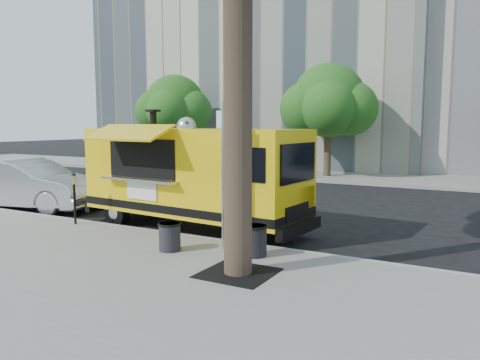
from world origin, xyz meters
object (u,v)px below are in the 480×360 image
(food_truck, at_px, (192,174))
(sedan, at_px, (28,184))
(trash_bin_right, at_px, (170,236))
(far_tree_b, at_px, (329,101))
(far_tree_a, at_px, (175,105))
(trash_bin_left, at_px, (255,240))
(parking_meter, at_px, (74,192))
(sign_post, at_px, (223,167))

(food_truck, height_order, sedan, food_truck)
(sedan, height_order, trash_bin_right, sedan)
(far_tree_b, relative_size, trash_bin_right, 9.61)
(far_tree_a, xyz_separation_m, trash_bin_left, (12.36, -13.99, -3.30))
(parking_meter, bearing_deg, sign_post, -2.52)
(far_tree_a, bearing_deg, trash_bin_right, -53.63)
(far_tree_a, distance_m, sedan, 13.10)
(far_tree_a, distance_m, trash_bin_right, 18.30)
(far_tree_b, bearing_deg, sign_post, -79.85)
(trash_bin_left, height_order, trash_bin_right, trash_bin_left)
(far_tree_a, height_order, far_tree_b, far_tree_b)
(parking_meter, distance_m, sedan, 3.87)
(parking_meter, bearing_deg, far_tree_a, 117.15)
(parking_meter, xyz_separation_m, trash_bin_right, (3.67, -0.84, -0.52))
(far_tree_b, bearing_deg, parking_meter, -98.10)
(sign_post, xyz_separation_m, parking_meter, (-4.55, 0.20, -0.87))
(far_tree_a, relative_size, sign_post, 1.79)
(far_tree_b, relative_size, sedan, 1.13)
(trash_bin_right, bearing_deg, trash_bin_left, 16.41)
(sign_post, relative_size, parking_meter, 2.25)
(far_tree_a, height_order, trash_bin_right, far_tree_a)
(sign_post, relative_size, trash_bin_right, 5.24)
(trash_bin_left, bearing_deg, far_tree_a, 131.45)
(parking_meter, xyz_separation_m, food_truck, (2.58, 1.52, 0.46))
(far_tree_a, distance_m, far_tree_b, 9.01)
(sign_post, height_order, parking_meter, sign_post)
(far_tree_a, bearing_deg, far_tree_b, 2.54)
(far_tree_a, distance_m, food_truck, 15.63)
(sign_post, distance_m, trash_bin_right, 1.77)
(food_truck, bearing_deg, far_tree_b, 97.30)
(food_truck, xyz_separation_m, trash_bin_left, (2.78, -1.87, -0.97))
(trash_bin_left, bearing_deg, parking_meter, 176.33)
(parking_meter, bearing_deg, trash_bin_right, -12.89)
(trash_bin_right, bearing_deg, parking_meter, 167.11)
(sign_post, relative_size, food_truck, 0.47)
(parking_meter, relative_size, trash_bin_left, 2.20)
(sign_post, bearing_deg, trash_bin_right, -143.93)
(trash_bin_left, bearing_deg, far_tree_b, 103.13)
(far_tree_b, distance_m, food_truck, 12.77)
(trash_bin_left, distance_m, trash_bin_right, 1.76)
(far_tree_b, relative_size, trash_bin_left, 9.06)
(food_truck, distance_m, trash_bin_right, 2.78)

